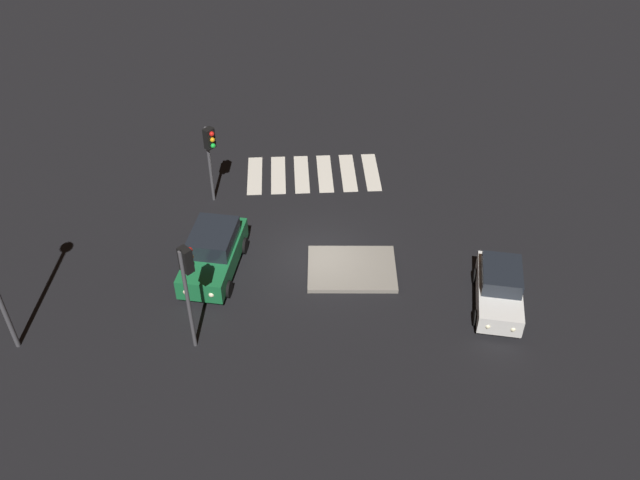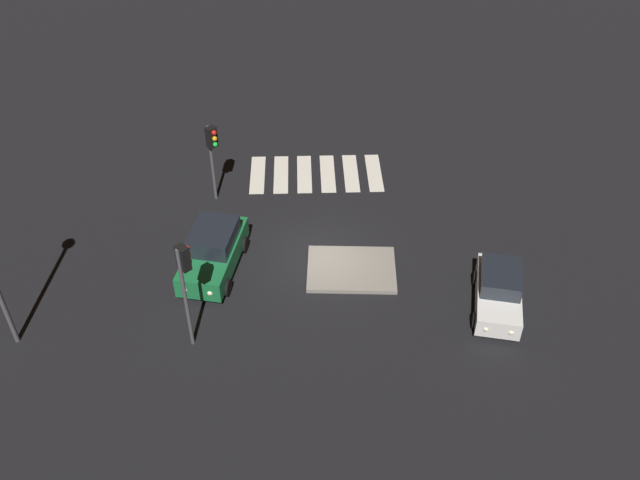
{
  "view_description": "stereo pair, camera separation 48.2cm",
  "coord_description": "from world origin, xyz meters",
  "px_view_note": "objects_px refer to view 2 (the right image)",
  "views": [
    {
      "loc": [
        1.18,
        22.15,
        19.6
      ],
      "look_at": [
        0.0,
        0.0,
        1.0
      ],
      "focal_mm": 39.18,
      "sensor_mm": 36.0,
      "label": 1
    },
    {
      "loc": [
        0.7,
        22.17,
        19.6
      ],
      "look_at": [
        0.0,
        0.0,
        1.0
      ],
      "focal_mm": 39.18,
      "sensor_mm": 36.0,
      "label": 2
    }
  ],
  "objects_px": {
    "traffic_island": "(351,269)",
    "traffic_light_north": "(185,272)",
    "car_green": "(213,251)",
    "traffic_light_east": "(212,146)",
    "car_white": "(499,291)"
  },
  "relations": [
    {
      "from": "car_white",
      "to": "traffic_light_north",
      "type": "distance_m",
      "value": 11.95
    },
    {
      "from": "traffic_island",
      "to": "car_white",
      "type": "bearing_deg",
      "value": 158.06
    },
    {
      "from": "traffic_island",
      "to": "traffic_light_north",
      "type": "bearing_deg",
      "value": 31.26
    },
    {
      "from": "car_white",
      "to": "car_green",
      "type": "bearing_deg",
      "value": -90.64
    },
    {
      "from": "traffic_light_north",
      "to": "traffic_light_east",
      "type": "bearing_deg",
      "value": 45.76
    },
    {
      "from": "car_green",
      "to": "traffic_light_north",
      "type": "bearing_deg",
      "value": 6.39
    },
    {
      "from": "traffic_light_north",
      "to": "traffic_light_east",
      "type": "xyz_separation_m",
      "value": [
        -0.12,
        -8.84,
        -0.51
      ]
    },
    {
      "from": "car_white",
      "to": "traffic_light_north",
      "type": "xyz_separation_m",
      "value": [
        11.57,
        1.45,
        2.64
      ]
    },
    {
      "from": "traffic_island",
      "to": "traffic_light_east",
      "type": "distance_m",
      "value": 8.37
    },
    {
      "from": "traffic_island",
      "to": "traffic_light_north",
      "type": "relative_size",
      "value": 0.83
    },
    {
      "from": "car_white",
      "to": "traffic_light_east",
      "type": "relative_size",
      "value": 1.05
    },
    {
      "from": "traffic_island",
      "to": "traffic_light_east",
      "type": "bearing_deg",
      "value": -41.08
    },
    {
      "from": "traffic_island",
      "to": "car_white",
      "type": "relative_size",
      "value": 0.93
    },
    {
      "from": "car_white",
      "to": "traffic_island",
      "type": "bearing_deg",
      "value": -99.57
    },
    {
      "from": "traffic_island",
      "to": "car_green",
      "type": "bearing_deg",
      "value": -3.66
    }
  ]
}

